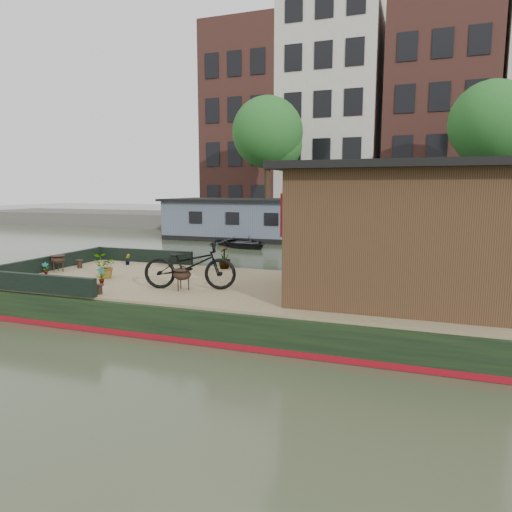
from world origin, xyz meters
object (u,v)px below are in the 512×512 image
(bicycle, at_px, (190,265))
(dinghy, at_px, (242,240))
(brazier_rear, at_px, (58,263))
(brazier_front, at_px, (182,280))
(cabin, at_px, (397,231))
(potted_plant_a, at_px, (101,276))

(bicycle, xyz_separation_m, dinghy, (-3.30, 11.35, -0.81))
(brazier_rear, distance_m, dinghy, 10.72)
(dinghy, bearing_deg, bicycle, -130.59)
(brazier_front, distance_m, brazier_rear, 3.89)
(cabin, distance_m, potted_plant_a, 6.02)
(cabin, distance_m, brazier_front, 4.19)
(brazier_rear, bearing_deg, potted_plant_a, -24.08)
(dinghy, bearing_deg, brazier_front, -131.23)
(brazier_front, height_order, brazier_rear, brazier_front)
(bicycle, bearing_deg, brazier_front, 129.68)
(potted_plant_a, bearing_deg, dinghy, 96.49)
(bicycle, distance_m, brazier_rear, 3.98)
(cabin, relative_size, brazier_rear, 10.09)
(cabin, height_order, bicycle, cabin)
(cabin, bearing_deg, bicycle, -170.01)
(potted_plant_a, bearing_deg, brazier_front, 1.92)
(bicycle, height_order, potted_plant_a, bicycle)
(potted_plant_a, distance_m, brazier_front, 1.89)
(cabin, xyz_separation_m, bicycle, (-3.88, -0.68, -0.74))
(bicycle, xyz_separation_m, brazier_rear, (-3.91, 0.66, -0.29))
(brazier_rear, bearing_deg, cabin, 0.19)
(bicycle, bearing_deg, potted_plant_a, 80.61)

